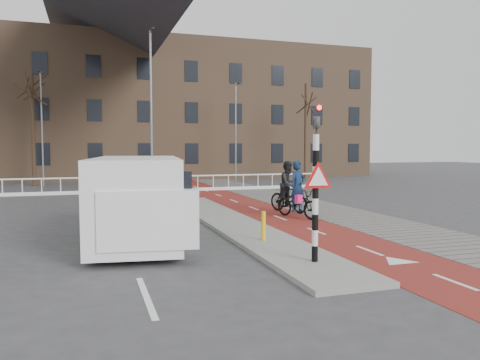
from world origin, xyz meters
name	(u,v)px	position (x,y,z in m)	size (l,w,h in m)	color
ground	(301,247)	(0.00, 0.00, 0.00)	(120.00, 120.00, 0.00)	#38383A
bike_lane	(240,203)	(1.50, 10.00, 0.01)	(2.50, 60.00, 0.01)	maroon
sidewalk	(293,201)	(4.30, 10.00, 0.01)	(3.00, 60.00, 0.01)	slate
curb_island	(233,223)	(-0.70, 4.00, 0.06)	(1.80, 16.00, 0.12)	gray
traffic_signal	(316,179)	(-0.60, -2.02, 1.99)	(0.80, 0.80, 3.68)	black
bollard	(263,226)	(-0.85, 0.62, 0.53)	(0.12, 0.12, 0.82)	yellow
cyclist_near	(298,199)	(2.17, 4.87, 0.74)	(1.45, 2.25, 2.18)	black
cyclist_far	(288,191)	(2.45, 6.37, 0.89)	(1.35, 2.05, 2.12)	black
van	(137,199)	(-4.17, 1.85, 1.28)	(2.98, 5.88, 2.42)	white
railing	(97,189)	(-5.00, 17.00, 0.31)	(28.00, 0.10, 0.99)	silver
townhouse_row	(116,90)	(-3.00, 32.00, 7.81)	(46.00, 10.00, 15.90)	#7F6047
tree_mid	(33,131)	(-9.06, 23.96, 3.83)	(0.27, 0.27, 7.65)	black
tree_right	(306,133)	(11.16, 22.73, 3.89)	(0.21, 0.21, 7.79)	black
streetlight_near	(151,115)	(-2.22, 13.83, 4.42)	(0.12, 0.12, 8.83)	slate
streetlight_left	(42,129)	(-8.48, 23.85, 3.97)	(0.12, 0.12, 7.95)	slate
streetlight_right	(236,133)	(5.59, 23.70, 3.85)	(0.12, 0.12, 7.70)	slate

